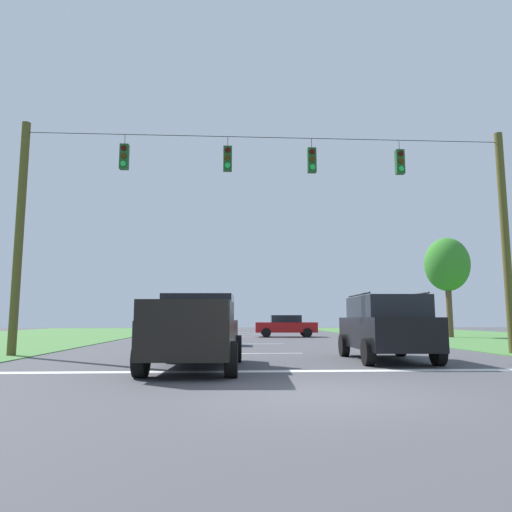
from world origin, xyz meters
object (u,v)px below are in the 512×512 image
Objects in this scene: pickup_truck at (197,331)px; suv_black at (386,326)px; distant_car_crossing_white at (375,326)px; tree_roadside_right at (447,265)px; overhead_signal_span at (269,224)px; distant_car_oncoming at (192,329)px; distant_car_far_parked at (286,326)px.

suv_black reaches higher than pickup_truck.
tree_roadside_right is at bearing -16.20° from distant_car_crossing_white.
overhead_signal_span is 4.24× the size of distant_car_crossing_white.
distant_car_oncoming is at bearing -153.24° from tree_roadside_right.
pickup_truck reaches higher than distant_car_oncoming.
tree_roadside_right is at bearing 59.21° from suv_black.
distant_car_far_parked is at bearing 170.87° from tree_roadside_right.
distant_car_crossing_white is 6.28m from distant_car_far_parked.
overhead_signal_span reaches higher than tree_roadside_right.
overhead_signal_span is 8.00m from distant_car_oncoming.
distant_car_oncoming is at bearing 117.65° from overhead_signal_span.
distant_car_crossing_white is at bearing -3.49° from distant_car_far_parked.
distant_car_crossing_white is (5.38, 18.52, -0.27)m from suv_black.
pickup_truck is at bearing -103.08° from distant_car_far_parked.
distant_car_oncoming is (-0.92, 10.61, -0.18)m from pickup_truck.
suv_black is at bearing -120.79° from tree_roadside_right.
overhead_signal_span is at bearing -118.80° from distant_car_crossing_white.
suv_black is at bearing -35.69° from overhead_signal_span.
distant_car_crossing_white is (11.12, 20.51, -0.18)m from pickup_truck.
suv_black is 18.92m from distant_car_far_parked.
distant_car_oncoming is (-12.05, -9.90, 0.00)m from distant_car_crossing_white.
pickup_truck is 1.13× the size of suv_black.
suv_black is 1.11× the size of distant_car_far_parked.
pickup_truck is 23.33m from distant_car_crossing_white.
overhead_signal_span is 4.18× the size of distant_car_oncoming.
overhead_signal_span is at bearing -62.35° from distant_car_oncoming.
distant_car_oncoming is 11.79m from distant_car_far_parked.
distant_car_oncoming is 1.00× the size of distant_car_far_parked.
distant_car_oncoming is at bearing 127.70° from suv_black.
overhead_signal_span reaches higher than distant_car_oncoming.
tree_roadside_right is (13.64, 14.65, 0.20)m from overhead_signal_span.
overhead_signal_span is 17.10m from distant_car_far_parked.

